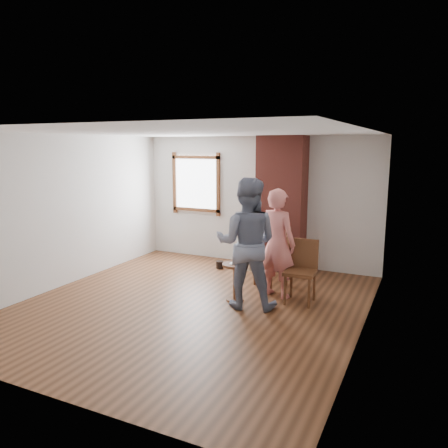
{
  "coord_description": "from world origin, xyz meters",
  "views": [
    {
      "loc": [
        3.18,
        -5.54,
        2.42
      ],
      "look_at": [
        0.18,
        0.8,
        1.15
      ],
      "focal_mm": 35.0,
      "sensor_mm": 36.0,
      "label": 1
    }
  ],
  "objects_px": {
    "person_pink": "(277,243)",
    "side_table": "(235,276)",
    "stoneware_crock": "(253,259)",
    "dining_chair_right": "(302,267)",
    "dining_chair_left": "(274,252)",
    "man": "(247,243)"
  },
  "relations": [
    {
      "from": "side_table",
      "to": "person_pink",
      "type": "xyz_separation_m",
      "value": [
        0.52,
        0.48,
        0.48
      ]
    },
    {
      "from": "side_table",
      "to": "man",
      "type": "distance_m",
      "value": 0.65
    },
    {
      "from": "dining_chair_left",
      "to": "side_table",
      "type": "bearing_deg",
      "value": -81.5
    },
    {
      "from": "dining_chair_right",
      "to": "person_pink",
      "type": "xyz_separation_m",
      "value": [
        -0.43,
        0.06,
        0.33
      ]
    },
    {
      "from": "stoneware_crock",
      "to": "side_table",
      "type": "xyz_separation_m",
      "value": [
        0.39,
        -1.77,
        0.2
      ]
    },
    {
      "from": "stoneware_crock",
      "to": "dining_chair_right",
      "type": "bearing_deg",
      "value": -45.27
    },
    {
      "from": "person_pink",
      "to": "stoneware_crock",
      "type": "bearing_deg",
      "value": -39.44
    },
    {
      "from": "side_table",
      "to": "dining_chair_left",
      "type": "bearing_deg",
      "value": 74.61
    },
    {
      "from": "person_pink",
      "to": "side_table",
      "type": "bearing_deg",
      "value": 58.22
    },
    {
      "from": "stoneware_crock",
      "to": "dining_chair_right",
      "type": "height_order",
      "value": "dining_chair_right"
    },
    {
      "from": "dining_chair_right",
      "to": "person_pink",
      "type": "relative_size",
      "value": 0.56
    },
    {
      "from": "stoneware_crock",
      "to": "man",
      "type": "relative_size",
      "value": 0.21
    },
    {
      "from": "side_table",
      "to": "person_pink",
      "type": "bearing_deg",
      "value": 42.98
    },
    {
      "from": "side_table",
      "to": "man",
      "type": "xyz_separation_m",
      "value": [
        0.25,
        -0.15,
        0.58
      ]
    },
    {
      "from": "dining_chair_left",
      "to": "side_table",
      "type": "xyz_separation_m",
      "value": [
        -0.29,
        -1.04,
        -0.17
      ]
    },
    {
      "from": "dining_chair_left",
      "to": "side_table",
      "type": "relative_size",
      "value": 1.72
    },
    {
      "from": "stoneware_crock",
      "to": "person_pink",
      "type": "distance_m",
      "value": 1.72
    },
    {
      "from": "dining_chair_right",
      "to": "man",
      "type": "distance_m",
      "value": 1.0
    },
    {
      "from": "dining_chair_right",
      "to": "side_table",
      "type": "relative_size",
      "value": 1.63
    },
    {
      "from": "dining_chair_left",
      "to": "person_pink",
      "type": "height_order",
      "value": "person_pink"
    },
    {
      "from": "stoneware_crock",
      "to": "dining_chair_right",
      "type": "distance_m",
      "value": 1.93
    },
    {
      "from": "dining_chair_left",
      "to": "person_pink",
      "type": "relative_size",
      "value": 0.59
    }
  ]
}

